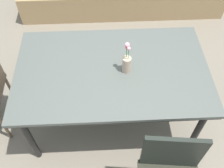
{
  "coord_description": "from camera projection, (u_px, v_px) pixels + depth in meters",
  "views": [
    {
      "loc": [
        -0.17,
        -1.36,
        2.34
      ],
      "look_at": [
        -0.1,
        0.03,
        0.53
      ],
      "focal_mm": 41.62,
      "sensor_mm": 36.0,
      "label": 1
    }
  ],
  "objects": [
    {
      "name": "ground_plane",
      "position": [
        122.0,
        117.0,
        2.69
      ],
      "size": [
        12.0,
        12.0,
        0.0
      ],
      "primitive_type": "plane",
      "color": "#756B5B"
    },
    {
      "name": "dining_table",
      "position": [
        112.0,
        74.0,
        2.17
      ],
      "size": [
        1.59,
        0.97,
        0.73
      ],
      "color": "#4C514C",
      "rests_on": "ground"
    },
    {
      "name": "flower_vase",
      "position": [
        127.0,
        62.0,
        2.04
      ],
      "size": [
        0.07,
        0.07,
        0.29
      ],
      "color": "tan",
      "rests_on": "dining_table"
    }
  ]
}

